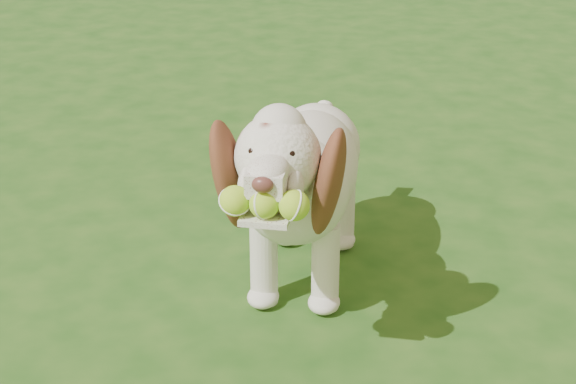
# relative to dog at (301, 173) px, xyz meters

# --- Properties ---
(ground) EXTENTS (80.00, 80.00, 0.00)m
(ground) POSITION_rel_dog_xyz_m (-0.53, 0.28, -0.45)
(ground) COLOR #1C4914
(ground) RESTS_ON ground
(dog) EXTENTS (0.45, 1.30, 0.85)m
(dog) POSITION_rel_dog_xyz_m (0.00, 0.00, 0.00)
(dog) COLOR silver
(dog) RESTS_ON ground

